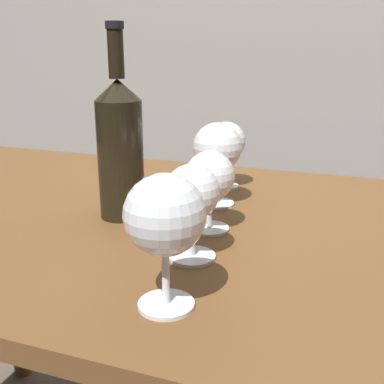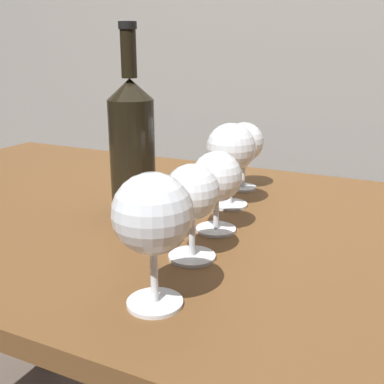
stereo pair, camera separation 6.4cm
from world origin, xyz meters
The scene contains 7 objects.
dining_table centered at (0.00, 0.00, 0.66)m, with size 1.55×0.78×0.75m.
wine_glass_pinot centered at (0.07, -0.28, 0.86)m, with size 0.09×0.09×0.16m.
wine_glass_chardonnay centered at (0.05, -0.14, 0.84)m, with size 0.08×0.08×0.14m.
wine_glass_cabernet centered at (0.04, -0.03, 0.84)m, with size 0.08×0.08×0.13m.
wine_glass_port centered at (0.02, 0.09, 0.86)m, with size 0.09×0.09×0.16m.
wine_glass_merlot centered at (0.00, 0.21, 0.85)m, with size 0.08×0.08×0.14m.
wine_bottle centered at (-0.12, -0.02, 0.88)m, with size 0.08×0.08×0.33m.
Camera 2 is at (0.32, -0.69, 1.04)m, focal length 44.10 mm.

